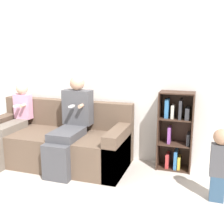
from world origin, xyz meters
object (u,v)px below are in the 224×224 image
at_px(toddler_standing, 219,162).
at_px(bookshelf, 176,131).
at_px(adult_seated, 71,122).
at_px(couch, 57,143).
at_px(child_seated, 11,123).

xyz_separation_m(toddler_standing, bookshelf, (-0.55, 0.77, 0.09)).
bearing_deg(adult_seated, couch, 162.27).
distance_m(toddler_standing, bookshelf, 0.95).
relative_size(couch, bookshelf, 1.94).
bearing_deg(child_seated, toddler_standing, -5.64).
bearing_deg(toddler_standing, couch, 169.26).
relative_size(couch, child_seated, 1.87).
relative_size(toddler_standing, bookshelf, 0.76).
xyz_separation_m(couch, bookshelf, (1.72, 0.34, 0.25)).
relative_size(child_seated, toddler_standing, 1.38).
bearing_deg(bookshelf, toddler_standing, -54.28).
bearing_deg(couch, adult_seated, -17.73).
bearing_deg(bookshelf, adult_seated, -163.09).
xyz_separation_m(child_seated, toddler_standing, (2.96, -0.29, -0.13)).
height_order(couch, toddler_standing, couch).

